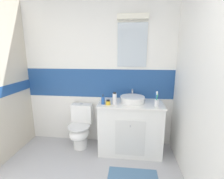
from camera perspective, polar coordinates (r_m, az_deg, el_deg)
The scene contains 10 objects.
wall_back_tiled at distance 2.92m, azimuth -4.50°, elevation 5.38°, with size 3.20×0.20×2.50m.
wall_right_plain at distance 1.83m, azimuth 31.97°, elevation -1.33°, with size 0.10×3.48×2.50m, color white.
vanity_cabinet at distance 2.81m, azimuth 6.33°, elevation -12.81°, with size 1.02×0.56×0.85m.
sink_basin at distance 2.65m, azimuth 7.10°, elevation -3.30°, with size 0.39×0.43×0.18m.
toilet at distance 2.98m, azimuth -10.94°, elevation -12.96°, with size 0.37×0.50×0.76m.
toothbrush_cup at distance 2.53m, azimuth 15.21°, elevation -4.25°, with size 0.06×0.06×0.23m.
soap_dispenser at distance 2.54m, azimuth -3.14°, elevation -3.81°, with size 0.06×0.06×0.16m.
mouthwash_bottle at distance 2.50m, azimuth 0.91°, elevation -3.25°, with size 0.06×0.06×0.20m.
hair_gel_jar at distance 2.52m, azimuth -1.37°, elevation -4.54°, with size 0.07×0.07×0.08m.
bath_mat at distance 2.49m, azimuth 7.25°, elevation -28.27°, with size 0.67×0.38×0.01m, color #4C7299.
Camera 1 is at (0.55, -0.40, 1.64)m, focal length 26.29 mm.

